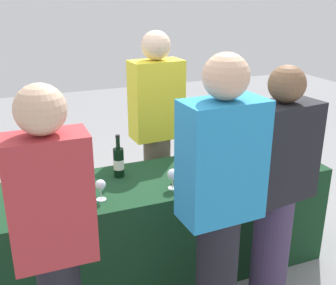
{
  "coord_description": "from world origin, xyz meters",
  "views": [
    {
      "loc": [
        -0.98,
        -2.4,
        1.97
      ],
      "look_at": [
        0.0,
        0.0,
        1.01
      ],
      "focal_mm": 44.42,
      "sensor_mm": 36.0,
      "label": 1
    }
  ],
  "objects_px": {
    "wine_bottle_2": "(207,152)",
    "guest_0": "(55,241)",
    "wine_bottle_3": "(232,143)",
    "wine_glass_2": "(173,175)",
    "wine_bottle_0": "(119,162)",
    "wine_bottle_1": "(185,153)",
    "server_pouring": "(157,128)",
    "wine_glass_3": "(178,168)",
    "guest_1": "(221,203)",
    "wine_glass_5": "(243,156)",
    "wine_glass_1": "(101,186)",
    "guest_2": "(277,187)",
    "wine_glass_4": "(222,164)",
    "wine_bottle_4": "(266,140)",
    "wine_glass_0": "(80,183)"
  },
  "relations": [
    {
      "from": "wine_glass_3",
      "to": "guest_2",
      "type": "height_order",
      "value": "guest_2"
    },
    {
      "from": "wine_bottle_2",
      "to": "wine_glass_3",
      "type": "xyz_separation_m",
      "value": [
        -0.29,
        -0.15,
        -0.02
      ]
    },
    {
      "from": "wine_glass_5",
      "to": "server_pouring",
      "type": "bearing_deg",
      "value": 121.35
    },
    {
      "from": "wine_glass_2",
      "to": "wine_bottle_3",
      "type": "bearing_deg",
      "value": 26.85
    },
    {
      "from": "wine_bottle_2",
      "to": "wine_glass_2",
      "type": "bearing_deg",
      "value": -145.95
    },
    {
      "from": "wine_bottle_2",
      "to": "wine_glass_4",
      "type": "distance_m",
      "value": 0.22
    },
    {
      "from": "wine_bottle_4",
      "to": "wine_glass_0",
      "type": "distance_m",
      "value": 1.48
    },
    {
      "from": "wine_glass_0",
      "to": "guest_0",
      "type": "relative_size",
      "value": 0.09
    },
    {
      "from": "wine_bottle_3",
      "to": "wine_glass_2",
      "type": "height_order",
      "value": "wine_bottle_3"
    },
    {
      "from": "wine_bottle_0",
      "to": "wine_bottle_2",
      "type": "xyz_separation_m",
      "value": [
        0.64,
        -0.06,
        -0.0
      ]
    },
    {
      "from": "guest_0",
      "to": "wine_bottle_3",
      "type": "bearing_deg",
      "value": 31.29
    },
    {
      "from": "wine_bottle_0",
      "to": "guest_1",
      "type": "height_order",
      "value": "guest_1"
    },
    {
      "from": "wine_glass_2",
      "to": "server_pouring",
      "type": "distance_m",
      "value": 0.79
    },
    {
      "from": "guest_1",
      "to": "guest_2",
      "type": "xyz_separation_m",
      "value": [
        0.48,
        0.16,
        -0.07
      ]
    },
    {
      "from": "wine_bottle_3",
      "to": "wine_glass_1",
      "type": "bearing_deg",
      "value": -164.9
    },
    {
      "from": "wine_glass_4",
      "to": "guest_1",
      "type": "relative_size",
      "value": 0.08
    },
    {
      "from": "wine_glass_3",
      "to": "wine_glass_4",
      "type": "distance_m",
      "value": 0.3
    },
    {
      "from": "wine_bottle_3",
      "to": "guest_1",
      "type": "distance_m",
      "value": 1.03
    },
    {
      "from": "wine_glass_1",
      "to": "guest_2",
      "type": "bearing_deg",
      "value": -22.27
    },
    {
      "from": "wine_bottle_3",
      "to": "server_pouring",
      "type": "height_order",
      "value": "server_pouring"
    },
    {
      "from": "wine_bottle_2",
      "to": "guest_0",
      "type": "distance_m",
      "value": 1.41
    },
    {
      "from": "wine_glass_0",
      "to": "server_pouring",
      "type": "relative_size",
      "value": 0.09
    },
    {
      "from": "wine_glass_3",
      "to": "wine_bottle_0",
      "type": "bearing_deg",
      "value": 149.83
    },
    {
      "from": "wine_bottle_0",
      "to": "server_pouring",
      "type": "height_order",
      "value": "server_pouring"
    },
    {
      "from": "wine_bottle_1",
      "to": "wine_bottle_4",
      "type": "distance_m",
      "value": 0.68
    },
    {
      "from": "wine_bottle_1",
      "to": "wine_bottle_4",
      "type": "xyz_separation_m",
      "value": [
        0.68,
        -0.0,
        0.01
      ]
    },
    {
      "from": "wine_glass_3",
      "to": "wine_glass_1",
      "type": "bearing_deg",
      "value": -171.38
    },
    {
      "from": "wine_bottle_1",
      "to": "wine_glass_4",
      "type": "bearing_deg",
      "value": -56.67
    },
    {
      "from": "wine_glass_4",
      "to": "wine_bottle_1",
      "type": "bearing_deg",
      "value": 123.33
    },
    {
      "from": "wine_bottle_0",
      "to": "wine_glass_1",
      "type": "height_order",
      "value": "wine_bottle_0"
    },
    {
      "from": "wine_glass_1",
      "to": "guest_1",
      "type": "xyz_separation_m",
      "value": [
        0.51,
        -0.57,
        0.07
      ]
    },
    {
      "from": "wine_glass_0",
      "to": "wine_glass_4",
      "type": "height_order",
      "value": "wine_glass_0"
    },
    {
      "from": "wine_bottle_3",
      "to": "wine_glass_3",
      "type": "bearing_deg",
      "value": -158.63
    },
    {
      "from": "wine_bottle_0",
      "to": "wine_glass_2",
      "type": "xyz_separation_m",
      "value": [
        0.27,
        -0.31,
        -0.01
      ]
    },
    {
      "from": "wine_glass_4",
      "to": "guest_2",
      "type": "height_order",
      "value": "guest_2"
    },
    {
      "from": "wine_glass_2",
      "to": "wine_glass_4",
      "type": "height_order",
      "value": "wine_glass_4"
    },
    {
      "from": "wine_bottle_2",
      "to": "guest_0",
      "type": "bearing_deg",
      "value": -146.38
    },
    {
      "from": "wine_glass_3",
      "to": "wine_glass_5",
      "type": "height_order",
      "value": "wine_glass_5"
    },
    {
      "from": "wine_bottle_1",
      "to": "server_pouring",
      "type": "height_order",
      "value": "server_pouring"
    },
    {
      "from": "wine_glass_2",
      "to": "wine_glass_5",
      "type": "height_order",
      "value": "same"
    },
    {
      "from": "server_pouring",
      "to": "guest_0",
      "type": "xyz_separation_m",
      "value": [
        -0.99,
        -1.3,
        -0.02
      ]
    },
    {
      "from": "wine_bottle_3",
      "to": "wine_glass_4",
      "type": "distance_m",
      "value": 0.37
    },
    {
      "from": "wine_bottle_2",
      "to": "wine_bottle_3",
      "type": "relative_size",
      "value": 0.93
    },
    {
      "from": "wine_glass_4",
      "to": "server_pouring",
      "type": "distance_m",
      "value": 0.76
    },
    {
      "from": "wine_bottle_1",
      "to": "wine_glass_0",
      "type": "xyz_separation_m",
      "value": [
        -0.79,
        -0.19,
        -0.01
      ]
    },
    {
      "from": "guest_0",
      "to": "guest_2",
      "type": "distance_m",
      "value": 1.34
    },
    {
      "from": "wine_bottle_4",
      "to": "wine_bottle_2",
      "type": "bearing_deg",
      "value": -177.8
    },
    {
      "from": "guest_2",
      "to": "wine_glass_4",
      "type": "bearing_deg",
      "value": 102.86
    },
    {
      "from": "server_pouring",
      "to": "guest_2",
      "type": "xyz_separation_m",
      "value": [
        0.34,
        -1.15,
        -0.07
      ]
    },
    {
      "from": "wine_bottle_2",
      "to": "wine_glass_1",
      "type": "xyz_separation_m",
      "value": [
        -0.84,
        -0.23,
        -0.01
      ]
    }
  ]
}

